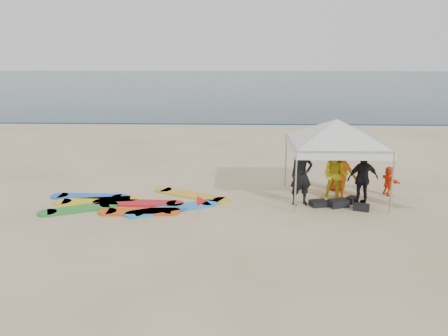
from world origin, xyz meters
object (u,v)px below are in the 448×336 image
Objects in this scene: person_black_b at (363,179)px; person_seated at (389,181)px; person_black_a at (301,175)px; canopy_tent at (337,120)px; person_orange_a at (342,171)px; marker_pennant at (202,201)px; surfboard_spread at (133,203)px; person_orange_b at (337,167)px; person_yellow at (335,175)px.

person_black_b reaches higher than person_seated.
person_black_a is 3.18m from person_seated.
person_black_b is 1.97m from canopy_tent.
person_orange_a is 0.86m from person_black_b.
marker_pennant reaches higher than surfboard_spread.
person_seated is at bearing 11.09° from canopy_tent.
person_orange_b is 1.99m from canopy_tent.
person_orange_b is 2.49× the size of marker_pennant.
canopy_tent reaches higher than person_black_a.
person_black_a is 1.95× the size of person_seated.
person_yellow is 0.30× the size of surfboard_spread.
person_orange_a reaches higher than person_seated.
person_seated is (2.98, 1.00, -0.46)m from person_black_a.
person_seated is 8.24m from surfboard_spread.
marker_pennant is (-4.04, -1.71, -0.32)m from person_yellow.
person_black_a is at bearing -131.31° from person_yellow.
person_yellow is 1.73m from canopy_tent.
person_orange_b is at bearing 99.82° from person_yellow.
person_orange_a is 1.03× the size of person_black_b.
canopy_tent reaches higher than person_seated.
person_black_a reaches higher than person_black_b.
person_seated is at bearing 20.67° from marker_pennant.
surfboard_spread is at bearing 154.83° from marker_pennant.
marker_pennant is at bearing -25.17° from surfboard_spread.
marker_pennant is at bearing 5.54° from person_black_b.
marker_pennant is (-5.90, -2.23, 0.01)m from person_seated.
person_orange_b reaches higher than marker_pennant.
person_yellow is at bearing 79.49° from person_orange_b.
person_orange_b is at bearing 32.39° from marker_pennant.
person_black_a is 0.49× the size of canopy_tent.
canopy_tent reaches higher than person_black_b.
person_black_b is 4.96m from marker_pennant.
person_yellow is at bearing 90.80° from person_seated.
person_orange_b is at bearing 32.52° from person_black_a.
canopy_tent reaches higher than person_orange_a.
person_orange_a is 1.08× the size of person_orange_b.
person_black_a is 1.60m from person_orange_a.
person_black_b is 7.07m from surfboard_spread.
canopy_tent is 0.72× the size of surfboard_spread.
person_black_b is at bearing -5.47° from person_yellow.
person_yellow reaches higher than marker_pennant.
person_yellow reaches higher than surfboard_spread.
person_orange_b is at bearing 70.56° from canopy_tent.
person_yellow is 0.40m from person_orange_a.
person_orange_b is (-0.44, 1.49, -0.03)m from person_black_b.
person_orange_a is at bearing 13.93° from person_black_a.
canopy_tent is (1.10, 0.63, 1.60)m from person_black_a.
person_orange_b reaches higher than person_seated.
surfboard_spread is (-2.24, 1.05, -0.46)m from marker_pennant.
person_black_a is at bearing -150.27° from canopy_tent.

